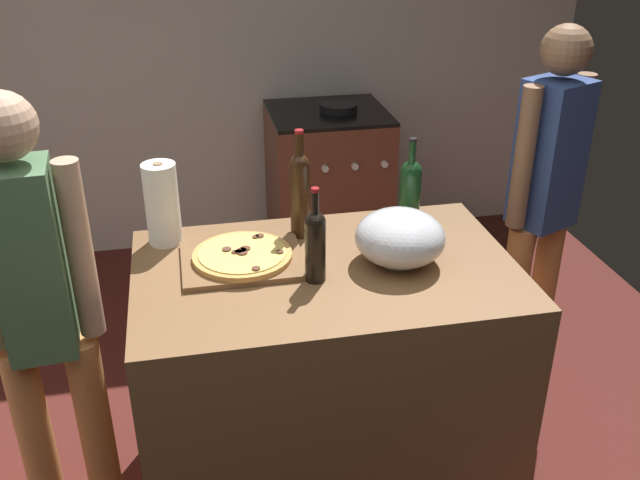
# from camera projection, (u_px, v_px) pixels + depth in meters

# --- Properties ---
(ground_plane) EXTENTS (4.40, 3.41, 0.02)m
(ground_plane) POSITION_uv_depth(u_px,v_px,m) (254.00, 374.00, 3.34)
(ground_plane) COLOR #511E19
(kitchen_wall_rear) EXTENTS (4.40, 0.10, 2.60)m
(kitchen_wall_rear) POSITION_uv_depth(u_px,v_px,m) (213.00, 30.00, 4.01)
(kitchen_wall_rear) COLOR beige
(kitchen_wall_rear) RESTS_ON ground_plane
(counter) EXTENTS (1.26, 0.80, 0.93)m
(counter) POSITION_uv_depth(u_px,v_px,m) (326.00, 380.00, 2.55)
(counter) COLOR brown
(counter) RESTS_ON ground_plane
(cutting_board) EXTENTS (0.40, 0.32, 0.02)m
(cutting_board) POSITION_uv_depth(u_px,v_px,m) (243.00, 261.00, 2.35)
(cutting_board) COLOR brown
(cutting_board) RESTS_ON counter
(pizza) EXTENTS (0.33, 0.33, 0.03)m
(pizza) POSITION_uv_depth(u_px,v_px,m) (242.00, 255.00, 2.35)
(pizza) COLOR tan
(pizza) RESTS_ON cutting_board
(mixing_bowl) EXTENTS (0.30, 0.30, 0.18)m
(mixing_bowl) POSITION_uv_depth(u_px,v_px,m) (400.00, 238.00, 2.32)
(mixing_bowl) COLOR #B2B2B7
(mixing_bowl) RESTS_ON counter
(paper_towel_roll) EXTENTS (0.12, 0.12, 0.29)m
(paper_towel_roll) POSITION_uv_depth(u_px,v_px,m) (162.00, 204.00, 2.43)
(paper_towel_roll) COLOR white
(paper_towel_roll) RESTS_ON counter
(wine_bottle_clear) EXTENTS (0.07, 0.07, 0.39)m
(wine_bottle_clear) POSITION_uv_depth(u_px,v_px,m) (300.00, 191.00, 2.47)
(wine_bottle_clear) COLOR #331E0F
(wine_bottle_clear) RESTS_ON counter
(wine_bottle_dark) EXTENTS (0.08, 0.08, 0.34)m
(wine_bottle_dark) POSITION_uv_depth(u_px,v_px,m) (410.00, 191.00, 2.55)
(wine_bottle_dark) COLOR #143819
(wine_bottle_dark) RESTS_ON counter
(wine_bottle_green) EXTENTS (0.07, 0.07, 0.32)m
(wine_bottle_green) POSITION_uv_depth(u_px,v_px,m) (315.00, 243.00, 2.20)
(wine_bottle_green) COLOR black
(wine_bottle_green) RESTS_ON counter
(stove) EXTENTS (0.65, 0.62, 0.96)m
(stove) POSITION_uv_depth(u_px,v_px,m) (328.00, 187.00, 4.15)
(stove) COLOR brown
(stove) RESTS_ON ground_plane
(person_in_stripes) EXTENTS (0.36, 0.21, 1.58)m
(person_in_stripes) POSITION_uv_depth(u_px,v_px,m) (41.00, 316.00, 2.13)
(person_in_stripes) COLOR #D88C4C
(person_in_stripes) RESTS_ON ground_plane
(person_in_red) EXTENTS (0.36, 0.27, 1.60)m
(person_in_red) POSITION_uv_depth(u_px,v_px,m) (544.00, 195.00, 2.90)
(person_in_red) COLOR #D88C4C
(person_in_red) RESTS_ON ground_plane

